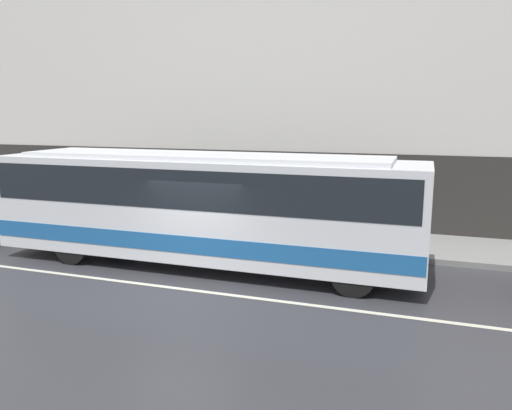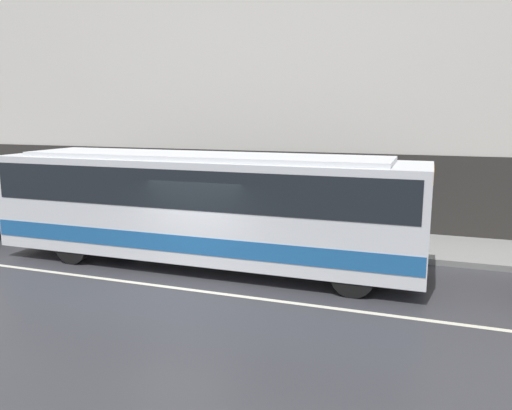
{
  "view_description": "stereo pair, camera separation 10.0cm",
  "coord_description": "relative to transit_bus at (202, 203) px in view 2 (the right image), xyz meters",
  "views": [
    {
      "loc": [
        5.35,
        -10.2,
        4.15
      ],
      "look_at": [
        1.18,
        1.94,
        1.79
      ],
      "focal_mm": 35.0,
      "sensor_mm": 36.0,
      "label": 1
    },
    {
      "loc": [
        5.44,
        -10.16,
        4.15
      ],
      "look_at": [
        1.18,
        1.94,
        1.79
      ],
      "focal_mm": 35.0,
      "sensor_mm": 36.0,
      "label": 2
    }
  ],
  "objects": [
    {
      "name": "sidewalk",
      "position": [
        0.38,
        3.62,
        -1.65
      ],
      "size": [
        60.0,
        3.12,
        0.17
      ],
      "color": "gray",
      "rests_on": "ground_plane"
    },
    {
      "name": "ground_plane",
      "position": [
        0.38,
        -1.94,
        -1.74
      ],
      "size": [
        60.0,
        60.0,
        0.0
      ],
      "primitive_type": "plane",
      "color": "#333338"
    },
    {
      "name": "lane_stripe",
      "position": [
        0.38,
        -1.94,
        -1.73
      ],
      "size": [
        54.0,
        0.14,
        0.01
      ],
      "color": "beige",
      "rests_on": "ground_plane"
    },
    {
      "name": "transit_bus",
      "position": [
        0.0,
        0.0,
        0.0
      ],
      "size": [
        11.8,
        2.5,
        3.08
      ],
      "color": "silver",
      "rests_on": "ground_plane"
    },
    {
      "name": "building_facade",
      "position": [
        0.38,
        5.32,
        3.88
      ],
      "size": [
        60.0,
        0.35,
        11.65
      ],
      "color": "silver",
      "rests_on": "ground_plane"
    }
  ]
}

